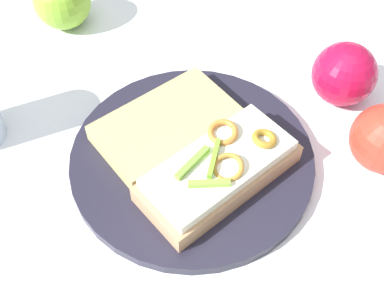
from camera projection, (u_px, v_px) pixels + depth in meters
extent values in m
plane|color=white|center=(192.00, 162.00, 0.58)|extent=(2.00, 2.00, 0.00)
cylinder|color=#211F2E|center=(192.00, 158.00, 0.58)|extent=(0.28, 0.28, 0.01)
cube|color=tan|center=(219.00, 173.00, 0.54)|extent=(0.19, 0.10, 0.02)
cube|color=silver|center=(219.00, 164.00, 0.53)|extent=(0.17, 0.09, 0.01)
torus|color=#C57830|center=(223.00, 132.00, 0.54)|extent=(0.04, 0.04, 0.01)
torus|color=#AB7F26|center=(264.00, 138.00, 0.53)|extent=(0.04, 0.04, 0.01)
torus|color=#B27B2F|center=(228.00, 167.00, 0.51)|extent=(0.05, 0.05, 0.02)
cube|color=#84AF3C|center=(209.00, 183.00, 0.50)|extent=(0.04, 0.03, 0.01)
cube|color=#7CB931|center=(217.00, 156.00, 0.52)|extent=(0.04, 0.04, 0.01)
cube|color=#7AA93C|center=(192.00, 163.00, 0.51)|extent=(0.05, 0.02, 0.01)
cube|color=tan|center=(167.00, 125.00, 0.58)|extent=(0.17, 0.11, 0.02)
sphere|color=#7BAF2D|center=(62.00, 0.00, 0.71)|extent=(0.11, 0.11, 0.08)
sphere|color=#B10E35|center=(344.00, 74.00, 0.61)|extent=(0.11, 0.11, 0.08)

